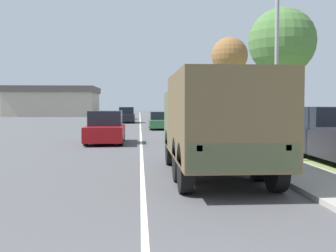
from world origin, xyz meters
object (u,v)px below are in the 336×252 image
at_px(car_second_ahead, 160,121).
at_px(car_third_ahead, 127,116).
at_px(car_nearest_ahead, 105,129).
at_px(car_fourth_ahead, 126,114).
at_px(lamp_post, 272,22).
at_px(military_truck, 215,120).

distance_m(car_second_ahead, car_third_ahead, 12.22).
bearing_deg(car_nearest_ahead, car_fourth_ahead, 90.12).
bearing_deg(car_second_ahead, car_fourth_ahead, 98.77).
bearing_deg(lamp_post, car_nearest_ahead, 130.87).
height_order(car_nearest_ahead, lamp_post, lamp_post).
distance_m(car_nearest_ahead, car_third_ahead, 24.10).
relative_size(car_third_ahead, lamp_post, 0.59).
relative_size(car_fourth_ahead, lamp_post, 0.51).
xyz_separation_m(military_truck, car_nearest_ahead, (-3.88, 10.45, -0.85)).
height_order(military_truck, car_nearest_ahead, military_truck).
relative_size(car_second_ahead, car_third_ahead, 0.94).
relative_size(car_second_ahead, lamp_post, 0.55).
bearing_deg(car_fourth_ahead, car_third_ahead, -87.73).
xyz_separation_m(car_nearest_ahead, lamp_post, (6.41, -7.41, 4.16)).
xyz_separation_m(military_truck, lamp_post, (2.53, 3.04, 3.31)).
distance_m(military_truck, car_fourth_ahead, 45.73).
bearing_deg(car_fourth_ahead, military_truck, -85.05).
xyz_separation_m(car_fourth_ahead, lamp_post, (6.48, -42.51, 4.28)).
height_order(car_fourth_ahead, lamp_post, lamp_post).
height_order(military_truck, car_third_ahead, military_truck).
xyz_separation_m(car_nearest_ahead, car_fourth_ahead, (-0.07, 35.10, -0.11)).
bearing_deg(car_second_ahead, lamp_post, -81.44).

